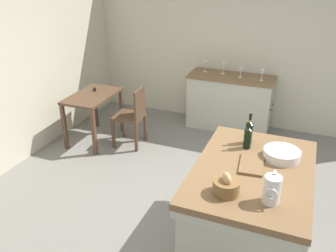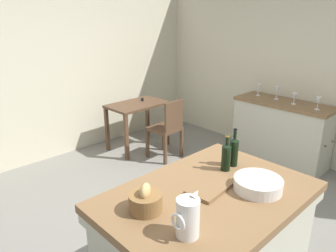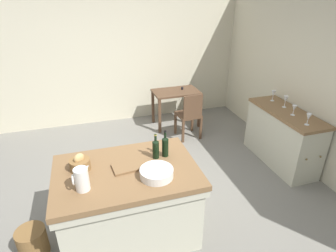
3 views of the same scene
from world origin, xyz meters
name	(u,v)px [view 3 (image 3 of 3)]	position (x,y,z in m)	size (l,w,h in m)	color
ground_plane	(146,193)	(0.00, 0.00, 0.00)	(6.76, 6.76, 0.00)	slate
wall_back	(114,59)	(0.00, 2.60, 1.30)	(5.32, 0.12, 2.60)	beige
wall_right	(320,86)	(2.60, 0.00, 1.30)	(0.12, 5.20, 2.60)	beige
island_table	(129,200)	(-0.32, -0.63, 0.48)	(1.47, 1.01, 0.88)	brown
side_cabinet	(282,137)	(2.26, 0.15, 0.45)	(0.52, 1.34, 0.89)	brown
writing_desk	(176,97)	(1.09, 1.95, 0.61)	(0.91, 0.58, 0.78)	#513826
wooden_chair	(190,114)	(1.15, 1.33, 0.48)	(0.43, 0.43, 0.89)	#513826
pitcher	(82,179)	(-0.75, -0.82, 1.00)	(0.17, 0.13, 0.27)	silver
wash_bowl	(157,173)	(-0.05, -0.83, 0.93)	(0.33, 0.33, 0.09)	silver
bread_basket	(80,164)	(-0.76, -0.49, 0.95)	(0.21, 0.21, 0.19)	brown
cutting_board	(130,166)	(-0.27, -0.60, 0.90)	(0.35, 0.20, 0.02)	brown
wine_bottle_dark	(165,146)	(0.14, -0.49, 1.01)	(0.07, 0.07, 0.31)	black
wine_bottle_amber	(156,148)	(0.03, -0.50, 1.00)	(0.07, 0.07, 0.29)	black
wine_glass_far_left	(309,117)	(2.20, -0.32, 1.00)	(0.07, 0.07, 0.17)	white
wine_glass_left	(294,108)	(2.24, 0.01, 0.99)	(0.07, 0.07, 0.15)	white
wine_glass_middle	(286,100)	(2.31, 0.30, 1.02)	(0.07, 0.07, 0.18)	white
wine_glass_right	(273,94)	(2.31, 0.60, 1.01)	(0.07, 0.07, 0.18)	white
wicker_hamper	(33,242)	(-1.35, -0.61, 0.16)	(0.30, 0.30, 0.32)	brown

